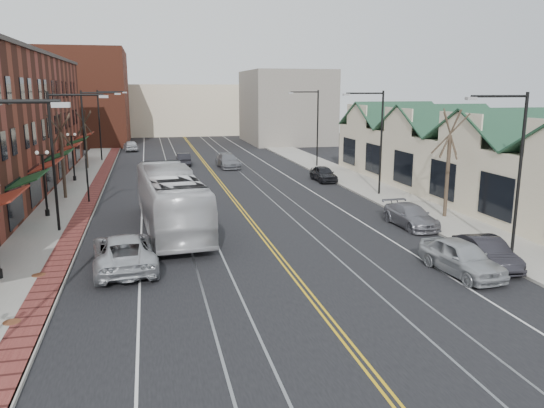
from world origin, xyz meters
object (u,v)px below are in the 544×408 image
parked_car_a (462,257)px  parked_car_d (324,174)px  transit_bus (171,200)px  parked_suv (124,251)px  parked_car_c (411,216)px  parked_car_b (487,252)px

parked_car_a → parked_car_d: bearing=79.9°
transit_bus → parked_car_a: 16.58m
parked_suv → parked_car_a: bearing=159.3°
parked_suv → parked_car_c: parked_suv is taller
parked_suv → parked_car_a: parked_suv is taller
parked_suv → parked_car_b: parked_suv is taller
parked_car_a → parked_car_d: parked_car_a is taller
parked_car_a → parked_car_d: 25.06m
parked_car_d → parked_car_c: bearing=-91.0°
parked_car_b → parked_car_c: 7.63m
parked_car_b → parked_car_c: (0.05, 7.63, -0.02)m
parked_suv → parked_car_b: 17.14m
parked_car_a → parked_car_b: parked_car_a is taller
transit_bus → parked_car_b: (14.25, -10.19, -1.11)m
transit_bus → parked_car_c: transit_bus is taller
parked_car_a → parked_car_c: (1.80, 8.28, -0.12)m
parked_suv → parked_car_d: size_ratio=1.46×
parked_car_b → parked_car_c: bearing=94.5°
parked_suv → parked_car_c: bearing=-171.4°
parked_car_c → parked_car_a: bearing=-104.6°
parked_car_a → parked_car_c: bearing=71.7°
parked_car_b → parked_car_d: 24.35m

